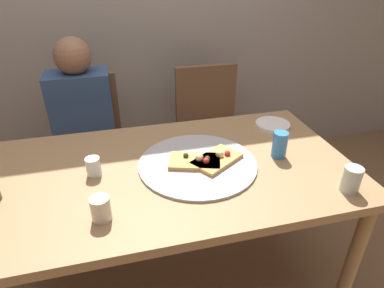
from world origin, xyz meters
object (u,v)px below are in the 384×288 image
(pizza_slice_extra, at_px, (195,161))
(plate_stack, at_px, (273,125))
(wine_glass, at_px, (93,167))
(soda_can, at_px, (280,145))
(chair_right, at_px, (210,124))
(tumbler_far, at_px, (351,179))
(tumbler_near, at_px, (101,209))
(dining_table, at_px, (169,183))
(guest_in_sweater, at_px, (84,130))
(pizza_tray, at_px, (198,164))
(chair_left, at_px, (88,137))
(pizza_slice_last, at_px, (217,159))

(pizza_slice_extra, bearing_deg, plate_stack, 27.97)
(wine_glass, height_order, soda_can, soda_can)
(pizza_slice_extra, xyz_separation_m, wine_glass, (-0.43, 0.03, 0.02))
(chair_right, bearing_deg, tumbler_far, 100.07)
(soda_can, bearing_deg, tumbler_near, -163.96)
(soda_can, distance_m, plate_stack, 0.31)
(dining_table, height_order, guest_in_sweater, guest_in_sweater)
(tumbler_far, bearing_deg, wine_glass, 159.98)
(pizza_tray, height_order, guest_in_sweater, guest_in_sweater)
(pizza_tray, height_order, chair_right, chair_right)
(pizza_slice_extra, relative_size, wine_glass, 3.06)
(wine_glass, bearing_deg, chair_right, 46.88)
(tumbler_far, bearing_deg, plate_stack, 93.58)
(plate_stack, distance_m, chair_left, 1.19)
(soda_can, xyz_separation_m, guest_in_sweater, (-0.89, 0.71, -0.17))
(pizza_slice_last, height_order, wine_glass, wine_glass)
(dining_table, relative_size, tumbler_near, 17.90)
(wine_glass, relative_size, chair_left, 0.09)
(pizza_slice_extra, xyz_separation_m, tumbler_far, (0.54, -0.32, 0.03))
(soda_can, distance_m, guest_in_sweater, 1.15)
(tumbler_far, bearing_deg, chair_right, 100.07)
(soda_can, bearing_deg, chair_right, 93.77)
(chair_right, bearing_deg, tumbler_near, 56.14)
(dining_table, relative_size, guest_in_sweater, 1.37)
(tumbler_far, xyz_separation_m, chair_right, (-0.21, 1.16, -0.29))
(pizza_slice_extra, distance_m, tumbler_near, 0.47)
(pizza_slice_last, distance_m, pizza_slice_extra, 0.10)
(wine_glass, bearing_deg, tumbler_far, -20.02)
(pizza_tray, relative_size, soda_can, 4.25)
(pizza_slice_last, bearing_deg, plate_stack, 34.16)
(pizza_slice_extra, bearing_deg, tumbler_far, -30.58)
(pizza_slice_last, bearing_deg, pizza_tray, 173.21)
(dining_table, xyz_separation_m, tumbler_far, (0.65, -0.32, 0.13))
(pizza_slice_extra, bearing_deg, tumbler_near, -148.46)
(wine_glass, height_order, guest_in_sweater, guest_in_sweater)
(tumbler_near, distance_m, chair_right, 1.34)
(dining_table, distance_m, plate_stack, 0.68)
(pizza_tray, xyz_separation_m, chair_right, (0.32, 0.84, -0.24))
(pizza_tray, relative_size, pizza_slice_last, 2.03)
(pizza_slice_last, height_order, chair_left, chair_left)
(tumbler_far, height_order, chair_left, chair_left)
(wine_glass, height_order, chair_left, chair_left)
(soda_can, bearing_deg, dining_table, 176.98)
(pizza_slice_extra, height_order, tumbler_far, tumbler_far)
(tumbler_near, height_order, chair_left, chair_left)
(dining_table, xyz_separation_m, plate_stack, (0.62, 0.26, 0.09))
(dining_table, xyz_separation_m, guest_in_sweater, (-0.39, 0.68, -0.03))
(plate_stack, bearing_deg, wine_glass, -165.97)
(pizza_slice_last, xyz_separation_m, chair_left, (-0.60, 0.85, -0.26))
(chair_left, height_order, guest_in_sweater, guest_in_sweater)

